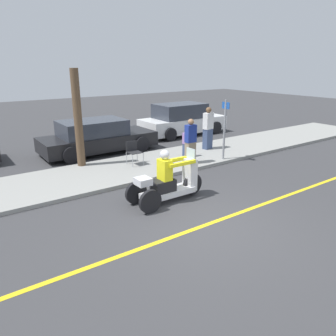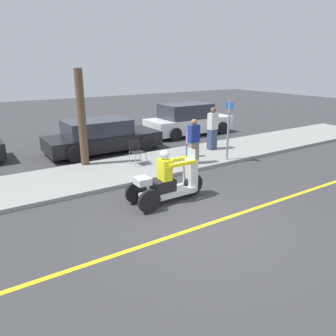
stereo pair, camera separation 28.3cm
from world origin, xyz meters
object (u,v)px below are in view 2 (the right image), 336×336
(parked_car_lot_right, at_px, (101,136))
(street_sign, at_px, (228,128))
(parked_car_lot_left, at_px, (188,120))
(spectator_mid_group, at_px, (190,144))
(motorcycle_trike, at_px, (168,183))
(spectator_by_tree, at_px, (212,129))
(tree_trunk, at_px, (82,118))
(folding_chair_set_back, at_px, (136,150))
(spectator_end_of_line, at_px, (194,142))

(parked_car_lot_right, xyz_separation_m, street_sign, (3.31, -4.05, 0.66))
(parked_car_lot_left, bearing_deg, spectator_mid_group, -125.78)
(motorcycle_trike, height_order, parked_car_lot_right, motorcycle_trike)
(spectator_by_tree, xyz_separation_m, parked_car_lot_left, (1.27, 3.41, -0.21))
(parked_car_lot_left, bearing_deg, motorcycle_trike, -130.01)
(spectator_mid_group, xyz_separation_m, parked_car_lot_left, (2.79, 3.87, 0.10))
(motorcycle_trike, bearing_deg, spectator_mid_group, 44.99)
(tree_trunk, relative_size, street_sign, 1.50)
(folding_chair_set_back, xyz_separation_m, tree_trunk, (-1.59, 0.92, 1.15))
(tree_trunk, bearing_deg, parked_car_lot_left, 21.84)
(street_sign, bearing_deg, spectator_end_of_line, 168.11)
(tree_trunk, distance_m, street_sign, 5.22)
(spectator_by_tree, height_order, tree_trunk, tree_trunk)
(folding_chair_set_back, distance_m, street_sign, 3.44)
(folding_chair_set_back, relative_size, parked_car_lot_right, 0.17)
(parked_car_lot_right, bearing_deg, spectator_end_of_line, -62.72)
(motorcycle_trike, xyz_separation_m, street_sign, (3.82, 1.81, 0.80))
(motorcycle_trike, relative_size, spectator_end_of_line, 1.40)
(folding_chair_set_back, bearing_deg, motorcycle_trike, -103.10)
(spectator_end_of_line, bearing_deg, parked_car_lot_right, 117.28)
(motorcycle_trike, xyz_separation_m, parked_car_lot_right, (0.51, 5.86, 0.14))
(parked_car_lot_right, relative_size, parked_car_lot_left, 1.03)
(folding_chair_set_back, bearing_deg, street_sign, -24.33)
(spectator_by_tree, bearing_deg, folding_chair_set_back, -178.26)
(spectator_by_tree, xyz_separation_m, spectator_end_of_line, (-1.91, -1.21, -0.07))
(spectator_by_tree, xyz_separation_m, folding_chair_set_back, (-3.62, -0.11, -0.34))
(folding_chair_set_back, height_order, parked_car_lot_right, parked_car_lot_right)
(folding_chair_set_back, relative_size, parked_car_lot_left, 0.18)
(spectator_end_of_line, relative_size, folding_chair_set_back, 1.96)
(spectator_by_tree, xyz_separation_m, parked_car_lot_right, (-3.85, 2.55, -0.31))
(motorcycle_trike, distance_m, tree_trunk, 4.39)
(spectator_end_of_line, xyz_separation_m, folding_chair_set_back, (-1.71, 1.10, -0.27))
(folding_chair_set_back, height_order, tree_trunk, tree_trunk)
(motorcycle_trike, height_order, spectator_by_tree, spectator_by_tree)
(spectator_mid_group, height_order, tree_trunk, tree_trunk)
(spectator_mid_group, distance_m, street_sign, 1.57)
(motorcycle_trike, xyz_separation_m, spectator_end_of_line, (2.45, 2.10, 0.38))
(parked_car_lot_left, distance_m, street_sign, 5.27)
(tree_trunk, bearing_deg, street_sign, -26.38)
(motorcycle_trike, bearing_deg, spectator_by_tree, 37.17)
(motorcycle_trike, bearing_deg, parked_car_lot_right, 85.01)
(folding_chair_set_back, distance_m, parked_car_lot_left, 6.03)
(spectator_mid_group, xyz_separation_m, folding_chair_set_back, (-2.11, 0.35, -0.02))
(spectator_by_tree, relative_size, spectator_end_of_line, 1.09)
(folding_chair_set_back, height_order, street_sign, street_sign)
(spectator_end_of_line, height_order, parked_car_lot_left, spectator_end_of_line)
(spectator_end_of_line, bearing_deg, tree_trunk, 148.45)
(parked_car_lot_right, xyz_separation_m, parked_car_lot_left, (5.13, 0.86, 0.10))
(parked_car_lot_right, distance_m, street_sign, 5.27)
(parked_car_lot_right, distance_m, tree_trunk, 2.47)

